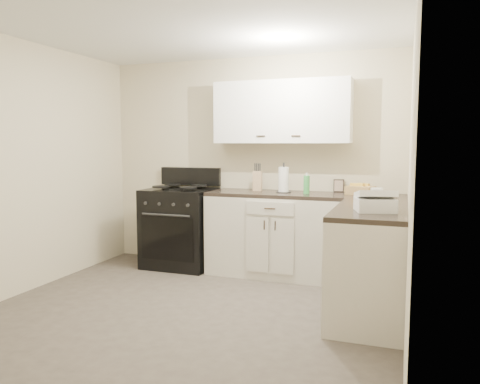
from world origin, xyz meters
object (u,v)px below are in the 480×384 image
(stove, at_px, (181,229))
(paper_towel, at_px, (284,180))
(knife_block, at_px, (257,181))
(wicker_basket, at_px, (360,190))
(countertop_grill, at_px, (375,205))

(stove, xyz_separation_m, paper_towel, (1.26, 0.05, 0.62))
(knife_block, relative_size, paper_towel, 0.80)
(stove, height_order, paper_towel, paper_towel)
(knife_block, xyz_separation_m, paper_towel, (0.33, -0.09, 0.03))
(stove, relative_size, wicker_basket, 3.47)
(stove, xyz_separation_m, knife_block, (0.93, 0.14, 0.59))
(paper_towel, height_order, wicker_basket, paper_towel)
(knife_block, xyz_separation_m, wicker_basket, (1.17, -0.05, -0.07))
(wicker_basket, relative_size, countertop_grill, 0.93)
(stove, distance_m, wicker_basket, 2.17)
(stove, bearing_deg, countertop_grill, -25.91)
(wicker_basket, xyz_separation_m, countertop_grill, (0.22, -1.22, 0.01))
(stove, bearing_deg, knife_block, 8.54)
(stove, distance_m, countertop_grill, 2.64)
(stove, relative_size, countertop_grill, 3.24)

